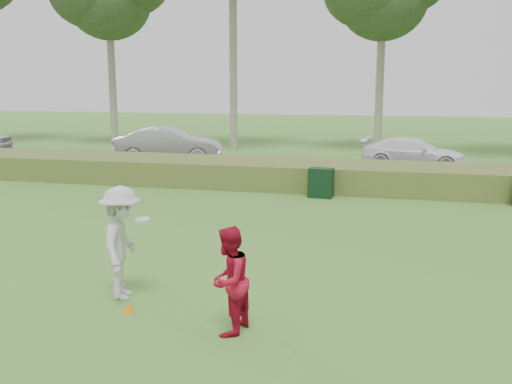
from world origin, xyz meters
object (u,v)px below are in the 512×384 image
(cone_yellow, at_px, (242,306))
(player_red, at_px, (229,281))
(car_mid, at_px, (168,145))
(utility_cabinet, at_px, (321,183))
(car_right, at_px, (413,153))
(player_white, at_px, (122,243))
(cone_orange, at_px, (128,307))

(cone_yellow, bearing_deg, player_red, -89.67)
(car_mid, bearing_deg, player_red, -169.41)
(utility_cabinet, relative_size, car_right, 0.22)
(player_white, xyz_separation_m, cone_orange, (0.39, -0.63, -0.90))
(cone_orange, xyz_separation_m, utility_cabinet, (1.81, 10.41, 0.40))
(cone_orange, relative_size, cone_yellow, 0.83)
(cone_yellow, bearing_deg, cone_orange, -166.61)
(player_red, relative_size, cone_yellow, 7.23)
(player_red, height_order, cone_yellow, player_red)
(cone_orange, bearing_deg, car_right, 74.53)
(cone_orange, distance_m, car_right, 18.48)
(player_white, height_order, utility_cabinet, player_white)
(car_mid, bearing_deg, cone_yellow, -168.40)
(player_red, height_order, car_mid, car_mid)
(player_white, relative_size, cone_orange, 10.52)
(cone_yellow, relative_size, utility_cabinet, 0.23)
(player_white, height_order, cone_orange, player_white)
(player_red, xyz_separation_m, car_mid, (-8.02, 17.05, 0.05))
(player_red, distance_m, car_mid, 18.84)
(player_white, xyz_separation_m, cone_yellow, (2.22, -0.19, -0.88))
(player_white, bearing_deg, cone_yellow, -109.33)
(player_red, bearing_deg, cone_orange, -90.69)
(cone_yellow, xyz_separation_m, car_mid, (-8.02, 16.29, 0.77))
(car_right, bearing_deg, player_white, 169.07)
(cone_yellow, height_order, utility_cabinet, utility_cabinet)
(player_red, bearing_deg, player_white, -103.86)
(player_white, distance_m, cone_orange, 1.17)
(player_red, relative_size, car_mid, 0.33)
(player_red, height_order, cone_orange, player_red)
(player_white, relative_size, player_red, 1.21)
(car_mid, xyz_separation_m, car_right, (11.11, 1.08, -0.17))
(cone_orange, xyz_separation_m, car_mid, (-6.19, 16.72, 0.79))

